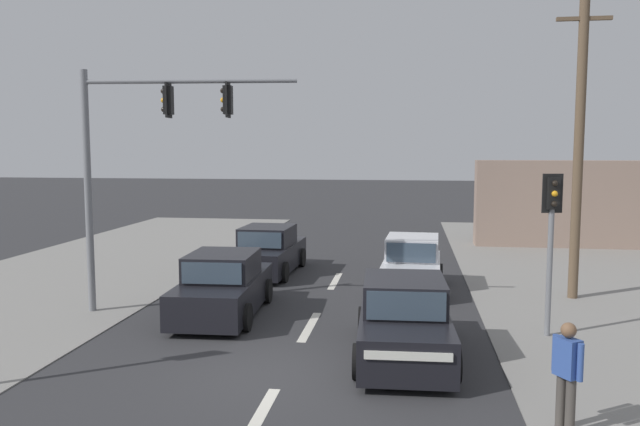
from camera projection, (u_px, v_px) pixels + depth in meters
name	position (u px, v px, depth m)	size (l,w,h in m)	color
ground_plane	(284.00, 373.00, 11.43)	(140.00, 140.00, 0.00)	#303033
lane_dash_near	(258.00, 419.00, 9.46)	(0.20, 2.40, 0.01)	silver
lane_dash_mid	(310.00, 326.00, 14.38)	(0.20, 2.40, 0.01)	silver
lane_dash_far	(335.00, 281.00, 19.30)	(0.20, 2.40, 0.01)	silver
kerb_left_verge	(0.00, 303.00, 16.56)	(8.00, 40.00, 0.02)	gray
utility_pole_midground_right	(579.00, 132.00, 16.60)	(1.80, 0.26, 8.58)	brown
traffic_signal_mast	(138.00, 146.00, 15.20)	(5.28, 0.58, 6.00)	slate
pedestal_signal_right_kerb	(551.00, 227.00, 13.37)	(0.44, 0.31, 3.56)	slate
shopfront_wall_far	(626.00, 205.00, 25.44)	(12.00, 1.00, 3.60)	gray
sedan_receding_far	(223.00, 287.00, 15.31)	(2.03, 4.30, 1.56)	black
hatchback_oncoming_mid	(412.00, 266.00, 18.09)	(1.91, 3.70, 1.53)	silver
sedan_crossing_left	(268.00, 252.00, 20.46)	(2.00, 4.29, 1.56)	black
sedan_kerbside_parked	(404.00, 321.00, 12.27)	(2.02, 4.30, 1.56)	black
pedestrian_at_kerb	(567.00, 371.00, 8.93)	(0.38, 0.49, 1.63)	#47423D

